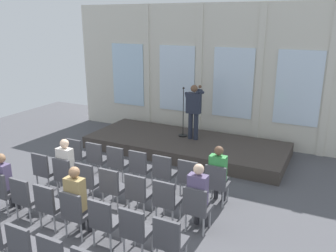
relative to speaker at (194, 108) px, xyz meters
The scene contains 32 objects.
ground_plane 5.29m from the speaker, 91.87° to the right, with size 16.68×16.68×0.00m, color #4C4C51.
rear_partition 1.54m from the speaker, 95.44° to the left, with size 9.74×0.14×4.38m.
stage_platform 1.18m from the speaker, 131.07° to the right, with size 6.00×2.38×0.37m, color #3F3833.
speaker is the anchor object (origin of this frame).
mic_stand 0.75m from the speaker, 163.83° to the left, with size 0.28×0.28×1.55m.
chair_r0_c0 3.63m from the speaker, 125.90° to the right, with size 0.46×0.44×0.94m.
chair_r0_c1 3.31m from the speaker, 116.65° to the right, with size 0.46×0.44×0.94m.
chair_r0_c2 3.08m from the speaker, 105.65° to the right, with size 0.46×0.44×0.94m.
chair_r0_c3 2.98m from the speaker, 93.34° to the right, with size 0.46×0.44×0.94m.
chair_r0_c4 3.01m from the speaker, 80.71° to the right, with size 0.46×0.44×0.94m.
chair_r0_c5 3.18m from the speaker, 68.92° to the right, with size 0.46×0.44×0.94m.
chair_r0_c6 3.45m from the speaker, 58.73° to the right, with size 0.46×0.44×0.94m.
audience_r0_c6 3.34m from the speaker, 58.00° to the right, with size 0.36×0.39×1.34m.
chair_r1_c0 4.59m from the speaker, 117.34° to the right, with size 0.46×0.44×0.94m.
chair_r1_c1 4.34m from the speaker, 109.73° to the right, with size 0.46×0.44×0.94m.
audience_r1_c1 4.23m from the speaker, 110.09° to the right, with size 0.36×0.39×1.35m.
chair_r1_c2 4.17m from the speaker, 101.32° to the right, with size 0.46×0.44×0.94m.
chair_r1_c3 4.10m from the speaker, 92.38° to the right, with size 0.46×0.44×0.94m.
chair_r1_c4 4.12m from the speaker, 83.34° to the right, with size 0.46×0.44×0.94m.
chair_r1_c5 4.24m from the speaker, 74.61° to the right, with size 0.46×0.44×0.94m.
chair_r1_c6 4.45m from the speaker, 66.55° to the right, with size 0.46×0.44×0.94m.
audience_r1_c6 4.34m from the speaker, 66.13° to the right, with size 0.36×0.39×1.37m.
chair_r2_c0 5.62m from the speaker, 111.91° to the right, with size 0.46×0.44×0.94m.
audience_r2_c0 5.52m from the speaker, 112.23° to the right, with size 0.36×0.39×1.31m.
chair_r2_c1 5.42m from the speaker, 105.59° to the right, with size 0.46×0.44×0.94m.
chair_r2_c2 5.28m from the speaker, 98.85° to the right, with size 0.46×0.44×0.94m.
chair_r2_c3 5.23m from the speaker, 91.85° to the right, with size 0.46×0.44×0.94m.
audience_r2_c3 5.12m from the speaker, 91.88° to the right, with size 0.36×0.39×1.39m.
chair_r2_c4 5.24m from the speaker, 84.81° to the right, with size 0.46×0.44×0.94m.
chair_r2_c5 5.34m from the speaker, 77.91° to the right, with size 0.46×0.44×0.94m.
chair_r2_c6 5.51m from the speaker, 71.35° to the right, with size 0.46×0.44×0.94m.
chair_r3_c3 6.36m from the speaker, 91.52° to the right, with size 0.46×0.44×0.94m.
Camera 1 is at (4.04, -4.37, 3.88)m, focal length 37.64 mm.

